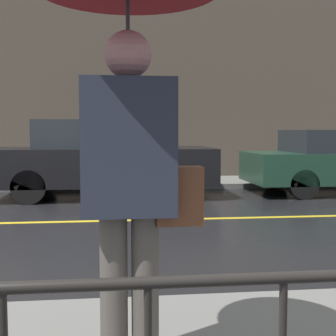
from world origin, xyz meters
TOP-DOWN VIEW (x-y plane):
  - ground_plane at (0.00, 0.00)m, footprint 80.00×80.00m
  - sidewalk_far at (0.00, 4.76)m, footprint 28.00×2.03m
  - lane_marking at (0.00, 0.00)m, footprint 25.20×0.12m
  - building_storefront at (0.00, 5.92)m, footprint 28.00×0.30m
  - pedestrian at (1.54, -4.92)m, footprint 0.91×0.91m
  - car_black at (1.22, 2.73)m, footprint 4.61×1.91m

SIDE VIEW (x-z plane):
  - ground_plane at x=0.00m, z-range 0.00..0.00m
  - lane_marking at x=0.00m, z-range 0.00..0.01m
  - sidewalk_far at x=0.00m, z-range 0.00..0.12m
  - car_black at x=1.22m, z-range 0.01..1.64m
  - pedestrian at x=1.54m, z-range 0.63..2.79m
  - building_storefront at x=0.00m, z-range 0.00..5.70m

